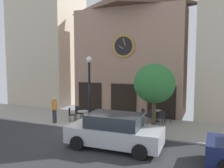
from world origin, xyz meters
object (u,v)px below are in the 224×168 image
cafe_chair_mid_row (169,114)px  cafe_chair_right_end (162,117)px  cafe_chair_by_entrance (71,113)px  cafe_chair_outer (144,114)px  pedestrian_orange (54,110)px  cafe_chair_near_tree (97,119)px  street_tree (154,84)px  parked_car_silver (114,131)px  street_lamp (89,91)px  cafe_table_near_curb (83,114)px  cafe_chair_facing_street (78,112)px  cafe_chair_curbside (109,119)px  cafe_chair_near_lamp (151,116)px  cafe_table_rightmost (157,114)px  cafe_table_center (104,116)px

cafe_chair_mid_row → cafe_chair_right_end: size_ratio=1.00×
cafe_chair_mid_row → cafe_chair_by_entrance: 6.40m
cafe_chair_mid_row → cafe_chair_outer: 1.63m
pedestrian_orange → cafe_chair_near_tree: bearing=1.8°
cafe_chair_right_end → cafe_chair_outer: size_ratio=1.00×
street_tree → parked_car_silver: size_ratio=0.88×
cafe_chair_outer → pedestrian_orange: 5.77m
street_lamp → cafe_chair_outer: size_ratio=4.69×
cafe_table_near_curb → cafe_chair_facing_street: bearing=142.2°
cafe_chair_right_end → cafe_chair_curbside: bearing=-148.2°
cafe_chair_by_entrance → pedestrian_orange: size_ratio=0.54×
cafe_chair_near_lamp → cafe_chair_right_end: bearing=12.1°
cafe_table_near_curb → parked_car_silver: parked_car_silver is taller
cafe_chair_mid_row → cafe_chair_curbside: size_ratio=1.00×
cafe_chair_curbside → cafe_chair_right_end: bearing=31.8°
cafe_table_rightmost → cafe_chair_by_entrance: 5.59m
street_lamp → cafe_table_near_curb: 1.86m
cafe_chair_near_lamp → cafe_chair_outer: same height
cafe_chair_by_entrance → cafe_chair_curbside: size_ratio=1.00×
street_lamp → cafe_chair_facing_street: bearing=145.2°
parked_car_silver → cafe_chair_near_lamp: bearing=82.1°
cafe_chair_by_entrance → cafe_table_near_curb: bearing=12.4°
street_lamp → cafe_chair_mid_row: bearing=30.8°
cafe_chair_by_entrance → cafe_table_center: bearing=6.3°
cafe_table_near_curb → pedestrian_orange: 1.83m
cafe_chair_right_end → cafe_table_center: bearing=-160.8°
cafe_chair_by_entrance → cafe_chair_outer: same height
street_tree → cafe_chair_outer: street_tree is taller
cafe_table_rightmost → street_lamp: bearing=-146.3°
cafe_chair_near_tree → cafe_chair_outer: size_ratio=1.00×
cafe_chair_outer → parked_car_silver: parked_car_silver is taller
cafe_chair_near_lamp → cafe_chair_mid_row: 1.41m
cafe_table_center → cafe_chair_outer: cafe_chair_outer is taller
cafe_chair_right_end → cafe_chair_facing_street: size_ratio=1.00×
cafe_table_center → parked_car_silver: bearing=-58.4°
cafe_table_near_curb → parked_car_silver: bearing=-43.4°
cafe_chair_mid_row → cafe_chair_facing_street: bearing=-164.0°
cafe_chair_near_lamp → cafe_chair_facing_street: bearing=-172.6°
cafe_chair_mid_row → cafe_chair_by_entrance: same height
cafe_chair_mid_row → cafe_chair_right_end: bearing=-110.2°
cafe_chair_by_entrance → cafe_chair_mid_row: bearing=21.3°
street_lamp → cafe_chair_near_tree: street_lamp is taller
street_lamp → cafe_table_center: 1.84m
cafe_table_rightmost → cafe_chair_by_entrance: cafe_chair_by_entrance is taller
cafe_table_center → cafe_chair_by_entrance: (-2.24, -0.25, -0.01)m
cafe_table_rightmost → cafe_chair_near_lamp: size_ratio=0.84×
cafe_table_center → pedestrian_orange: size_ratio=0.48×
cafe_chair_right_end → cafe_chair_facing_street: 5.53m
cafe_table_near_curb → cafe_chair_near_lamp: (4.22, 1.12, 0.02)m
cafe_table_near_curb → cafe_chair_by_entrance: cafe_chair_by_entrance is taller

